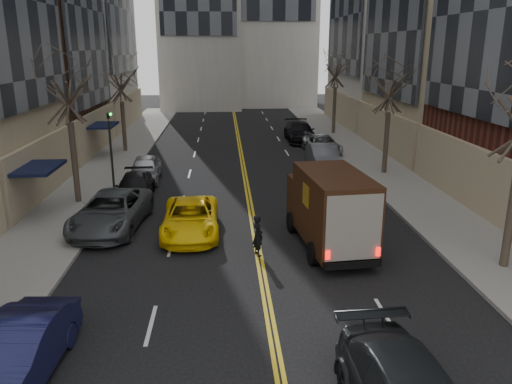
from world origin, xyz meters
TOP-DOWN VIEW (x-y plane):
  - sidewalk_left at (-9.00, 27.00)m, footprint 4.00×66.00m
  - sidewalk_right at (9.00, 27.00)m, footprint 4.00×66.00m
  - tree_lf_mid at (-8.80, 20.00)m, footprint 3.20×3.20m
  - tree_lf_far at (-8.80, 33.00)m, footprint 3.20×3.20m
  - tree_rt_mid at (8.80, 25.00)m, footprint 3.20×3.20m
  - tree_rt_far at (8.80, 40.00)m, footprint 3.20×3.20m
  - traffic_signal at (-7.39, 22.00)m, footprint 0.29×0.26m
  - ups_truck at (2.85, 13.49)m, footprint 2.81×6.01m
  - taxi at (-2.76, 15.35)m, footprint 2.46×5.17m
  - pedestrian at (-0.04, 12.86)m, footprint 0.58×0.70m
  - parked_lf_b at (-6.30, 5.69)m, footprint 1.86×4.63m
  - parked_lf_c at (-6.30, 16.22)m, footprint 3.20×5.98m
  - parked_lf_d at (-6.00, 20.55)m, footprint 2.06×4.64m
  - parked_lf_e at (-6.02, 24.40)m, footprint 1.92×4.43m
  - parked_rt_a at (5.24, 26.73)m, footprint 1.73×4.87m
  - parked_rt_b at (6.12, 31.62)m, footprint 2.43×5.06m
  - parked_rt_c at (5.20, 36.78)m, footprint 2.30×5.63m

SIDE VIEW (x-z plane):
  - sidewalk_left at x=-9.00m, z-range 0.00..0.15m
  - sidewalk_right at x=9.00m, z-range 0.00..0.15m
  - parked_lf_d at x=-6.00m, z-range 0.00..1.32m
  - parked_rt_b at x=6.12m, z-range 0.00..1.39m
  - taxi at x=-2.76m, z-range 0.00..1.42m
  - parked_lf_e at x=-6.02m, z-range 0.00..1.49m
  - parked_lf_b at x=-6.30m, z-range 0.00..1.50m
  - parked_lf_c at x=-6.30m, z-range 0.00..1.60m
  - parked_rt_a at x=5.24m, z-range 0.00..1.60m
  - parked_rt_c at x=5.20m, z-range 0.00..1.63m
  - pedestrian at x=-0.04m, z-range 0.00..1.64m
  - ups_truck at x=2.85m, z-range 0.01..3.20m
  - traffic_signal at x=-7.39m, z-range 0.47..5.17m
  - tree_lf_far at x=-8.80m, z-range 1.97..10.08m
  - tree_rt_mid at x=8.80m, z-range 2.01..10.33m
  - tree_lf_mid at x=-8.80m, z-range 2.14..11.05m
  - tree_rt_far at x=8.80m, z-range 2.19..11.29m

